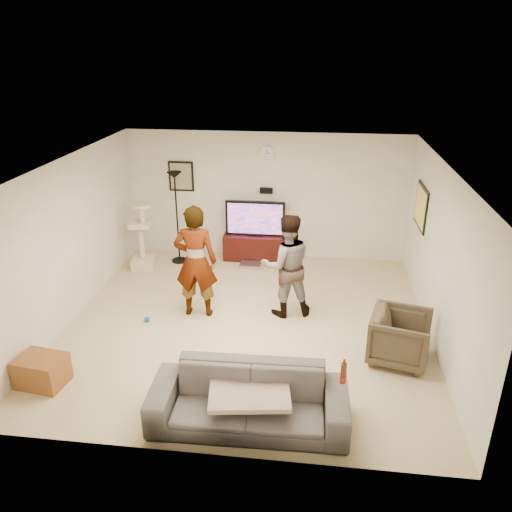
# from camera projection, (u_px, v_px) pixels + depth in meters

# --- Properties ---
(floor) EXTENTS (5.50, 5.50, 0.02)m
(floor) POSITION_uv_depth(u_px,v_px,m) (248.00, 323.00, 7.87)
(floor) COLOR tan
(floor) RESTS_ON ground
(ceiling) EXTENTS (5.50, 5.50, 0.02)m
(ceiling) POSITION_uv_depth(u_px,v_px,m) (247.00, 164.00, 6.88)
(ceiling) COLOR white
(ceiling) RESTS_ON wall_back
(wall_back) EXTENTS (5.50, 0.04, 2.50)m
(wall_back) POSITION_uv_depth(u_px,v_px,m) (267.00, 196.00, 9.88)
(wall_back) COLOR beige
(wall_back) RESTS_ON floor
(wall_front) EXTENTS (5.50, 0.04, 2.50)m
(wall_front) POSITION_uv_depth(u_px,v_px,m) (208.00, 356.00, 4.87)
(wall_front) COLOR beige
(wall_front) RESTS_ON floor
(wall_left) EXTENTS (0.04, 5.50, 2.50)m
(wall_left) POSITION_uv_depth(u_px,v_px,m) (70.00, 241.00, 7.68)
(wall_left) COLOR beige
(wall_left) RESTS_ON floor
(wall_right) EXTENTS (0.04, 5.50, 2.50)m
(wall_right) POSITION_uv_depth(u_px,v_px,m) (440.00, 258.00, 7.07)
(wall_right) COLOR beige
(wall_right) RESTS_ON floor
(wall_clock) EXTENTS (0.26, 0.04, 0.26)m
(wall_clock) POSITION_uv_depth(u_px,v_px,m) (267.00, 153.00, 9.52)
(wall_clock) COLOR white
(wall_clock) RESTS_ON wall_back
(wall_speaker) EXTENTS (0.25, 0.10, 0.10)m
(wall_speaker) POSITION_uv_depth(u_px,v_px,m) (266.00, 191.00, 9.78)
(wall_speaker) COLOR black
(wall_speaker) RESTS_ON wall_back
(picture_back) EXTENTS (0.42, 0.03, 0.52)m
(picture_back) POSITION_uv_depth(u_px,v_px,m) (181.00, 176.00, 9.92)
(picture_back) COLOR #7F7B56
(picture_back) RESTS_ON wall_back
(picture_right) EXTENTS (0.03, 0.78, 0.62)m
(picture_right) POSITION_uv_depth(u_px,v_px,m) (421.00, 207.00, 8.43)
(picture_right) COLOR yellow
(picture_right) RESTS_ON wall_right
(tv_stand) EXTENTS (1.24, 0.45, 0.52)m
(tv_stand) POSITION_uv_depth(u_px,v_px,m) (255.00, 247.00, 10.07)
(tv_stand) COLOR black
(tv_stand) RESTS_ON floor
(console_box) EXTENTS (0.40, 0.30, 0.07)m
(console_box) POSITION_uv_depth(u_px,v_px,m) (250.00, 265.00, 9.81)
(console_box) COLOR #B0B1B9
(console_box) RESTS_ON floor
(tv) EXTENTS (1.17, 0.08, 0.69)m
(tv) POSITION_uv_depth(u_px,v_px,m) (255.00, 218.00, 9.83)
(tv) COLOR black
(tv) RESTS_ON tv_stand
(tv_screen) EXTENTS (1.07, 0.01, 0.61)m
(tv_screen) POSITION_uv_depth(u_px,v_px,m) (255.00, 219.00, 9.79)
(tv_screen) COLOR #D05F36
(tv_screen) RESTS_ON tv
(floor_lamp) EXTENTS (0.32, 0.32, 1.81)m
(floor_lamp) POSITION_uv_depth(u_px,v_px,m) (177.00, 218.00, 9.71)
(floor_lamp) COLOR black
(floor_lamp) RESTS_ON floor
(cat_tree) EXTENTS (0.49, 0.49, 1.33)m
(cat_tree) POSITION_uv_depth(u_px,v_px,m) (141.00, 236.00, 9.51)
(cat_tree) COLOR beige
(cat_tree) RESTS_ON floor
(person_left) EXTENTS (0.69, 0.47, 1.83)m
(person_left) POSITION_uv_depth(u_px,v_px,m) (196.00, 262.00, 7.78)
(person_left) COLOR #B4B2BF
(person_left) RESTS_ON floor
(person_right) EXTENTS (0.96, 0.83, 1.68)m
(person_right) POSITION_uv_depth(u_px,v_px,m) (287.00, 266.00, 7.83)
(person_right) COLOR #276389
(person_right) RESTS_ON floor
(sofa) EXTENTS (2.26, 0.93, 0.65)m
(sofa) POSITION_uv_depth(u_px,v_px,m) (249.00, 399.00, 5.69)
(sofa) COLOR #4E4946
(sofa) RESTS_ON floor
(throw_blanket) EXTENTS (0.99, 0.82, 0.06)m
(throw_blanket) POSITION_uv_depth(u_px,v_px,m) (249.00, 391.00, 5.64)
(throw_blanket) COLOR tan
(throw_blanket) RESTS_ON sofa
(beer_bottle) EXTENTS (0.06, 0.06, 0.25)m
(beer_bottle) POSITION_uv_depth(u_px,v_px,m) (343.00, 373.00, 5.39)
(beer_bottle) COLOR #57270E
(beer_bottle) RESTS_ON sofa
(armchair) EXTENTS (0.95, 0.94, 0.72)m
(armchair) POSITION_uv_depth(u_px,v_px,m) (400.00, 337.00, 6.82)
(armchair) COLOR #433728
(armchair) RESTS_ON floor
(side_table) EXTENTS (0.64, 0.52, 0.39)m
(side_table) POSITION_uv_depth(u_px,v_px,m) (42.00, 371.00, 6.40)
(side_table) COLOR brown
(side_table) RESTS_ON floor
(toy_ball) EXTENTS (0.09, 0.09, 0.09)m
(toy_ball) POSITION_uv_depth(u_px,v_px,m) (147.00, 319.00, 7.88)
(toy_ball) COLOR #0A5582
(toy_ball) RESTS_ON floor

